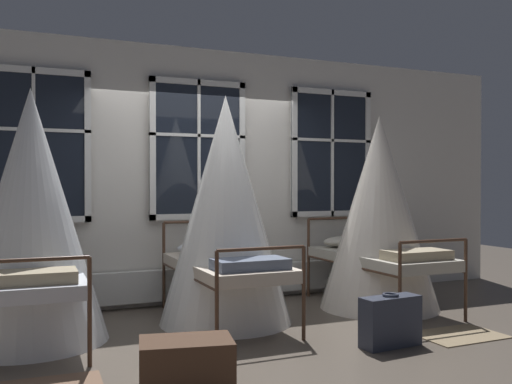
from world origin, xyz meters
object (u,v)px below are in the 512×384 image
at_px(cot_third, 379,214).
at_px(travel_trunk, 186,364).
at_px(suitcase_dark, 390,321).
at_px(cot_first, 31,218).
at_px(cot_second, 226,212).

xyz_separation_m(cot_third, travel_trunk, (-2.76, -1.65, -0.90)).
relative_size(suitcase_dark, travel_trunk, 0.90).
relative_size(cot_first, cot_third, 1.03).
relative_size(cot_third, suitcase_dark, 3.85).
bearing_deg(suitcase_dark, cot_first, 149.40).
relative_size(cot_second, suitcase_dark, 4.07).
bearing_deg(cot_third, cot_first, 88.52).
xyz_separation_m(cot_second, travel_trunk, (-0.90, -1.70, -0.96)).
bearing_deg(travel_trunk, suitcase_dark, 9.16).
bearing_deg(cot_second, suitcase_dark, -143.81).
xyz_separation_m(cot_first, cot_second, (1.87, 0.01, 0.02)).
bearing_deg(suitcase_dark, travel_trunk, -176.07).
bearing_deg(cot_second, cot_third, -92.00).
relative_size(cot_first, cot_second, 0.98).
bearing_deg(cot_third, cot_second, 87.70).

